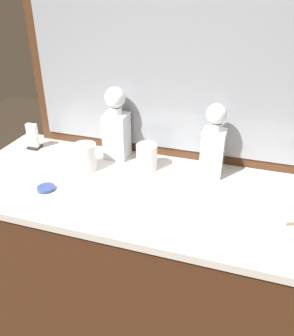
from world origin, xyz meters
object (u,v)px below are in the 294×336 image
at_px(crystal_decanter_right, 117,130).
at_px(napkin_holder, 33,138).
at_px(crystal_decanter_center, 213,147).
at_px(crystal_tumbler_center, 86,158).
at_px(crystal_tumbler_far_right, 147,158).
at_px(porcelain_dish, 46,188).

bearing_deg(crystal_decanter_right, napkin_holder, -174.15).
bearing_deg(crystal_decanter_right, crystal_decanter_center, -4.04).
distance_m(crystal_tumbler_center, napkin_holder, 0.31).
distance_m(crystal_tumbler_far_right, porcelain_dish, 0.38).
height_order(porcelain_dish, napkin_holder, napkin_holder).
xyz_separation_m(crystal_tumbler_far_right, porcelain_dish, (-0.29, -0.25, -0.04)).
distance_m(crystal_decanter_center, crystal_tumbler_center, 0.48).
relative_size(crystal_decanter_center, crystal_tumbler_center, 2.64).
distance_m(crystal_decanter_center, crystal_decanter_right, 0.39).
distance_m(crystal_decanter_center, porcelain_dish, 0.61).
relative_size(crystal_decanter_right, napkin_holder, 2.63).
xyz_separation_m(crystal_decanter_center, porcelain_dish, (-0.53, -0.29, -0.10)).
bearing_deg(crystal_decanter_center, crystal_tumbler_far_right, -171.85).
bearing_deg(porcelain_dish, napkin_holder, 129.64).
distance_m(crystal_decanter_right, crystal_tumbler_center, 0.17).
height_order(crystal_tumbler_far_right, crystal_tumbler_center, crystal_tumbler_center).
distance_m(crystal_tumbler_center, porcelain_dish, 0.19).
xyz_separation_m(crystal_tumbler_far_right, crystal_tumbler_center, (-0.22, -0.08, 0.00)).
bearing_deg(crystal_decanter_center, crystal_tumbler_center, -166.53).
bearing_deg(crystal_tumbler_far_right, porcelain_dish, -138.46).
xyz_separation_m(crystal_decanter_right, crystal_tumbler_center, (-0.07, -0.14, -0.07)).
bearing_deg(porcelain_dish, crystal_tumbler_far_right, 41.54).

